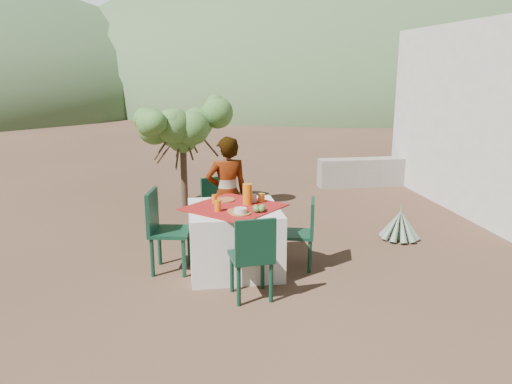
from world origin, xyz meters
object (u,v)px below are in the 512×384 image
chair_near (253,254)px  person (227,194)px  chair_left (163,227)px  table (234,238)px  chair_right (303,230)px  shrub_tree (186,133)px  juice_pitcher (247,194)px  chair_far (218,206)px  agave (400,225)px

chair_near → person: (-0.10, 1.53, 0.24)m
chair_left → table: bearing=-84.8°
chair_left → chair_right: chair_left is taller
chair_left → shrub_tree: bearing=3.7°
table → chair_near: size_ratio=1.46×
table → juice_pitcher: (0.17, 0.07, 0.50)m
person → juice_pitcher: 0.68m
chair_far → shrub_tree: bearing=82.8°
agave → juice_pitcher: 2.39m
chair_far → chair_left: 1.22m
chair_left → person: bearing=-40.8°
chair_near → juice_pitcher: 0.98m
chair_right → juice_pitcher: juice_pitcher is taller
table → chair_left: chair_left is taller
chair_right → juice_pitcher: bearing=-85.7°
person → juice_pitcher: bearing=98.3°
table → person: 0.79m
table → agave: size_ratio=2.22×
chair_right → chair_near: bearing=-26.6°
table → shrub_tree: size_ratio=0.80×
chair_far → chair_left: chair_left is taller
chair_near → agave: (2.27, 1.52, -0.30)m
shrub_tree → juice_pitcher: shrub_tree is taller
chair_near → juice_pitcher: size_ratio=3.65×
agave → juice_pitcher: size_ratio=2.40×
chair_near → agave: 2.75m
chair_left → person: 1.03m
shrub_tree → juice_pitcher: 2.61m
table → juice_pitcher: 0.54m
shrub_tree → chair_near: bearing=-80.4°
chair_right → shrub_tree: (-1.29, 2.63, 0.84)m
chair_left → juice_pitcher: 1.04m
chair_left → juice_pitcher: (0.97, -0.01, 0.35)m
person → chair_right: bearing=129.4°
chair_near → chair_right: 1.04m
shrub_tree → agave: shrub_tree is taller
chair_left → person: size_ratio=0.65×
table → shrub_tree: 2.77m
chair_left → person: (0.80, 0.62, 0.21)m
table → juice_pitcher: juice_pitcher is taller
chair_near → chair_left: chair_left is taller
chair_right → agave: bearing=132.5°
chair_left → chair_right: (1.61, -0.15, -0.07)m
chair_near → chair_right: bearing=-138.5°
table → person: size_ratio=0.88×
chair_far → chair_right: (0.90, -1.14, -0.02)m
table → person: bearing=90.6°
person → shrub_tree: shrub_tree is taller
chair_near → person: size_ratio=0.60×
chair_near → chair_right: (0.71, 0.76, -0.04)m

